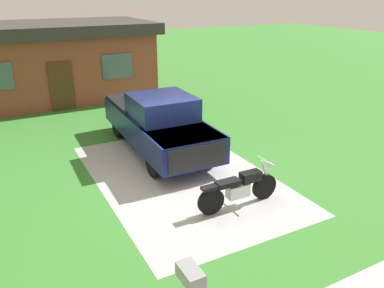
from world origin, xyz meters
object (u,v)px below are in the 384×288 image
object	(u,v)px
motorcycle	(239,188)
pickup_truck	(157,121)
mailbox	(191,284)
neighbor_house	(50,60)

from	to	relation	value
motorcycle	pickup_truck	distance (m)	4.32
motorcycle	pickup_truck	size ratio (longest dim) A/B	0.39
mailbox	neighbor_house	size ratio (longest dim) A/B	0.13
pickup_truck	neighbor_house	size ratio (longest dim) A/B	0.59
pickup_truck	mailbox	bearing A→B (deg)	-109.56
pickup_truck	mailbox	size ratio (longest dim) A/B	4.50
mailbox	pickup_truck	bearing A→B (deg)	70.44
motorcycle	mailbox	bearing A→B (deg)	-134.91
pickup_truck	motorcycle	bearing A→B (deg)	-86.14
motorcycle	pickup_truck	world-z (taller)	pickup_truck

